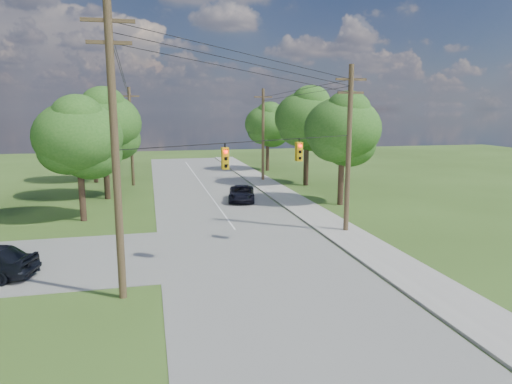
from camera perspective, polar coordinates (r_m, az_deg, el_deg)
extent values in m
plane|color=#324E1A|center=(20.32, -2.95, -12.28)|extent=(140.00, 140.00, 0.00)
cube|color=gray|center=(25.29, -0.51, -7.63)|extent=(10.00, 100.00, 0.03)
cube|color=#ADA9A2|center=(27.47, 13.34, -6.35)|extent=(2.60, 100.00, 0.12)
cylinder|color=brown|center=(19.00, -17.17, 4.41)|extent=(0.32, 0.32, 12.00)
cube|color=brown|center=(19.20, -18.03, 19.73)|extent=(2.00, 0.12, 0.14)
cube|color=brown|center=(19.08, -17.89, 17.36)|extent=(1.70, 0.12, 0.14)
cylinder|color=brown|center=(29.25, 11.50, 5.10)|extent=(0.32, 0.32, 10.50)
cube|color=brown|center=(29.20, 11.81, 13.63)|extent=(2.00, 0.12, 0.14)
cube|color=brown|center=(29.16, 11.75, 12.06)|extent=(1.70, 0.12, 0.14)
cylinder|color=brown|center=(50.06, 0.88, 7.10)|extent=(0.32, 0.32, 10.00)
cube|color=brown|center=(50.00, 0.90, 11.79)|extent=(2.00, 0.12, 0.14)
cylinder|color=brown|center=(48.58, -15.34, 6.64)|extent=(0.32, 0.32, 10.00)
cube|color=brown|center=(48.52, -15.57, 11.47)|extent=(2.00, 0.12, 0.14)
cylinder|color=black|center=(23.45, 0.27, 16.55)|extent=(13.52, 7.63, 1.53)
cylinder|color=black|center=(23.41, 0.27, 15.58)|extent=(13.52, 7.63, 1.53)
cylinder|color=black|center=(23.38, 0.27, 14.60)|extent=(13.52, 7.63, 1.53)
cylinder|color=black|center=(39.43, 4.90, 12.52)|extent=(0.03, 22.00, 0.53)
cylinder|color=black|center=(33.78, -16.25, 13.81)|extent=(0.43, 29.60, 2.03)
cylinder|color=black|center=(39.42, 4.89, 11.94)|extent=(0.03, 22.00, 0.53)
cylinder|color=black|center=(33.76, -16.21, 13.13)|extent=(0.43, 29.60, 2.03)
cylinder|color=black|center=(23.37, 0.26, 6.38)|extent=(13.52, 7.63, 0.04)
cube|color=gold|center=(21.90, -3.84, 4.19)|extent=(0.32, 0.22, 1.05)
sphere|color=#FF0C05|center=(21.73, -3.79, 5.07)|extent=(0.17, 0.17, 0.17)
cube|color=gold|center=(22.14, -3.94, 4.25)|extent=(0.32, 0.22, 1.05)
sphere|color=#FF0C05|center=(22.24, -4.01, 5.19)|extent=(0.17, 0.17, 0.17)
cube|color=gold|center=(25.51, 5.45, 5.03)|extent=(0.32, 0.22, 1.05)
sphere|color=#FF0C05|center=(25.35, 5.57, 5.79)|extent=(0.17, 0.17, 0.17)
cube|color=gold|center=(25.74, 5.28, 5.08)|extent=(0.32, 0.22, 1.05)
sphere|color=#FF0C05|center=(25.84, 5.19, 5.88)|extent=(0.17, 0.17, 0.17)
cylinder|color=#422D21|center=(34.36, -20.88, -0.82)|extent=(0.45, 0.45, 3.15)
ellipsoid|color=#215318|center=(33.85, -21.35, 6.45)|extent=(6.00, 6.00, 4.92)
cylinder|color=#422D21|center=(42.07, -18.16, 1.52)|extent=(0.50, 0.50, 3.50)
ellipsoid|color=#215318|center=(41.65, -18.54, 8.13)|extent=(6.40, 6.40, 5.25)
cylinder|color=#422D21|center=(52.14, -19.46, 2.95)|extent=(0.48, 0.47, 3.32)
ellipsoid|color=#215318|center=(51.81, -19.76, 8.01)|extent=(6.00, 6.00, 4.92)
cylinder|color=#422D21|center=(38.21, 10.55, 0.88)|extent=(0.48, 0.48, 3.32)
ellipsoid|color=#215318|center=(37.74, 10.78, 7.80)|extent=(6.20, 6.20, 5.08)
cylinder|color=#422D21|center=(47.56, 6.27, 3.04)|extent=(0.52, 0.52, 3.67)
ellipsoid|color=#215318|center=(47.20, 6.39, 9.18)|extent=(6.60, 6.60, 5.41)
cylinder|color=#422D21|center=(58.70, 1.43, 4.21)|extent=(0.45, 0.45, 3.15)
ellipsoid|color=#215318|center=(58.40, 1.45, 8.47)|extent=(5.80, 5.80, 4.76)
imported|color=black|center=(39.15, -1.82, -0.18)|extent=(3.06, 5.01, 1.30)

